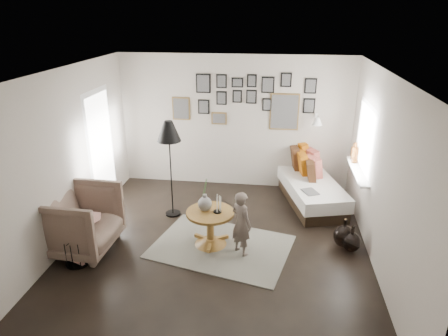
# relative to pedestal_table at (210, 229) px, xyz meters

# --- Properties ---
(ground) EXTENTS (4.80, 4.80, 0.00)m
(ground) POSITION_rel_pedestal_table_xyz_m (0.10, -0.07, -0.26)
(ground) COLOR black
(ground) RESTS_ON ground
(wall_back) EXTENTS (4.50, 0.00, 4.50)m
(wall_back) POSITION_rel_pedestal_table_xyz_m (0.10, 2.33, 1.04)
(wall_back) COLOR #AFA699
(wall_back) RESTS_ON ground
(wall_front) EXTENTS (4.50, 0.00, 4.50)m
(wall_front) POSITION_rel_pedestal_table_xyz_m (0.10, -2.47, 1.04)
(wall_front) COLOR #AFA699
(wall_front) RESTS_ON ground
(wall_left) EXTENTS (0.00, 4.80, 4.80)m
(wall_left) POSITION_rel_pedestal_table_xyz_m (-2.15, -0.07, 1.04)
(wall_left) COLOR #AFA699
(wall_left) RESTS_ON ground
(wall_right) EXTENTS (0.00, 4.80, 4.80)m
(wall_right) POSITION_rel_pedestal_table_xyz_m (2.35, -0.07, 1.04)
(wall_right) COLOR #AFA699
(wall_right) RESTS_ON ground
(ceiling) EXTENTS (4.80, 4.80, 0.00)m
(ceiling) POSITION_rel_pedestal_table_xyz_m (0.10, -0.07, 2.34)
(ceiling) COLOR white
(ceiling) RESTS_ON wall_back
(door_left) EXTENTS (0.00, 2.14, 2.14)m
(door_left) POSITION_rel_pedestal_table_xyz_m (-2.14, 1.13, 0.79)
(door_left) COLOR white
(door_left) RESTS_ON wall_left
(window_right) EXTENTS (0.15, 1.32, 1.30)m
(window_right) POSITION_rel_pedestal_table_xyz_m (2.27, 1.27, 0.67)
(window_right) COLOR white
(window_right) RESTS_ON wall_right
(gallery_wall) EXTENTS (2.74, 0.03, 1.08)m
(gallery_wall) POSITION_rel_pedestal_table_xyz_m (0.39, 2.31, 1.48)
(gallery_wall) COLOR brown
(gallery_wall) RESTS_ON wall_back
(wall_sconce) EXTENTS (0.18, 0.36, 0.16)m
(wall_sconce) POSITION_rel_pedestal_table_xyz_m (1.65, 2.06, 1.20)
(wall_sconce) COLOR white
(wall_sconce) RESTS_ON wall_back
(rug) EXTENTS (2.27, 1.83, 0.01)m
(rug) POSITION_rel_pedestal_table_xyz_m (0.17, -0.05, -0.25)
(rug) COLOR #B3B29D
(rug) RESTS_ON ground
(pedestal_table) EXTENTS (0.72, 0.72, 0.56)m
(pedestal_table) POSITION_rel_pedestal_table_xyz_m (0.00, 0.00, 0.00)
(pedestal_table) COLOR brown
(pedestal_table) RESTS_ON ground
(vase) EXTENTS (0.21, 0.21, 0.51)m
(vase) POSITION_rel_pedestal_table_xyz_m (-0.08, 0.02, 0.46)
(vase) COLOR black
(vase) RESTS_ON pedestal_table
(candles) EXTENTS (0.12, 0.12, 0.27)m
(candles) POSITION_rel_pedestal_table_xyz_m (0.11, 0.00, 0.43)
(candles) COLOR black
(candles) RESTS_ON pedestal_table
(daybed) EXTENTS (1.32, 2.10, 0.96)m
(daybed) POSITION_rel_pedestal_table_xyz_m (1.60, 1.80, 0.05)
(daybed) COLOR black
(daybed) RESTS_ON ground
(magazine_on_daybed) EXTENTS (0.32, 0.36, 0.02)m
(magazine_on_daybed) POSITION_rel_pedestal_table_xyz_m (1.54, 1.15, 0.19)
(magazine_on_daybed) COLOR black
(magazine_on_daybed) RESTS_ON daybed
(armchair) EXTENTS (1.09, 1.06, 0.96)m
(armchair) POSITION_rel_pedestal_table_xyz_m (-1.90, -0.36, 0.22)
(armchair) COLOR brown
(armchair) RESTS_ON ground
(armchair_cushion) EXTENTS (0.47, 0.48, 0.20)m
(armchair_cushion) POSITION_rel_pedestal_table_xyz_m (-1.90, -0.31, 0.22)
(armchair_cushion) COLOR white
(armchair_cushion) RESTS_ON armchair
(floor_lamp) EXTENTS (0.39, 0.39, 1.69)m
(floor_lamp) POSITION_rel_pedestal_table_xyz_m (-0.82, 0.87, 1.20)
(floor_lamp) COLOR black
(floor_lamp) RESTS_ON ground
(magazine_basket) EXTENTS (0.37, 0.37, 0.39)m
(magazine_basket) POSITION_rel_pedestal_table_xyz_m (-1.79, -0.74, -0.07)
(magazine_basket) COLOR black
(magazine_basket) RESTS_ON ground
(demijohn_large) EXTENTS (0.31, 0.31, 0.46)m
(demijohn_large) POSITION_rel_pedestal_table_xyz_m (2.00, 0.22, -0.08)
(demijohn_large) COLOR black
(demijohn_large) RESTS_ON ground
(demijohn_small) EXTENTS (0.27, 0.27, 0.42)m
(demijohn_small) POSITION_rel_pedestal_table_xyz_m (2.10, 0.10, -0.10)
(demijohn_small) COLOR black
(demijohn_small) RESTS_ON ground
(child) EXTENTS (0.43, 0.42, 0.99)m
(child) POSITION_rel_pedestal_table_xyz_m (0.48, -0.17, 0.24)
(child) COLOR #64574F
(child) RESTS_ON ground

